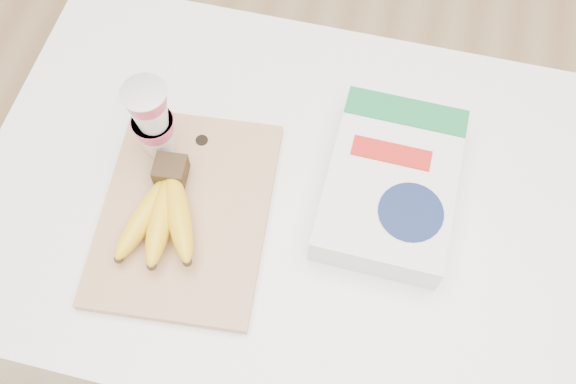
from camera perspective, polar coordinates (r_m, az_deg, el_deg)
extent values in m
plane|color=tan|center=(1.73, 0.84, -11.91)|extent=(4.00, 4.00, 0.00)
cube|color=white|center=(1.36, 1.05, -7.67)|extent=(1.03, 0.69, 0.78)
cube|color=tan|center=(0.99, -9.08, -1.79)|extent=(0.28, 0.36, 0.02)
cube|color=#382816|center=(0.99, -10.38, 1.92)|extent=(0.05, 0.05, 0.03)
ellipsoid|color=yellow|center=(0.97, -12.58, -2.04)|extent=(0.06, 0.17, 0.05)
sphere|color=#382816|center=(0.96, -14.82, -5.76)|extent=(0.01, 0.01, 0.01)
ellipsoid|color=yellow|center=(0.96, -11.20, -2.26)|extent=(0.06, 0.17, 0.05)
sphere|color=#382816|center=(0.93, -12.03, -6.44)|extent=(0.01, 0.01, 0.01)
ellipsoid|color=yellow|center=(0.95, -9.69, -2.02)|extent=(0.11, 0.16, 0.05)
sphere|color=#382816|center=(0.92, -8.95, -6.16)|extent=(0.01, 0.01, 0.01)
cylinder|color=silver|center=(0.92, -12.74, 8.65)|extent=(0.07, 0.07, 0.00)
cube|color=white|center=(0.99, 9.10, 0.71)|extent=(0.20, 0.28, 0.06)
cube|color=#19723D|center=(1.03, 10.51, 7.05)|extent=(0.19, 0.05, 0.00)
cylinder|color=#131F48|center=(0.94, 10.86, -1.76)|extent=(0.10, 0.10, 0.00)
cube|color=red|center=(0.98, 9.18, 3.44)|extent=(0.12, 0.04, 0.00)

